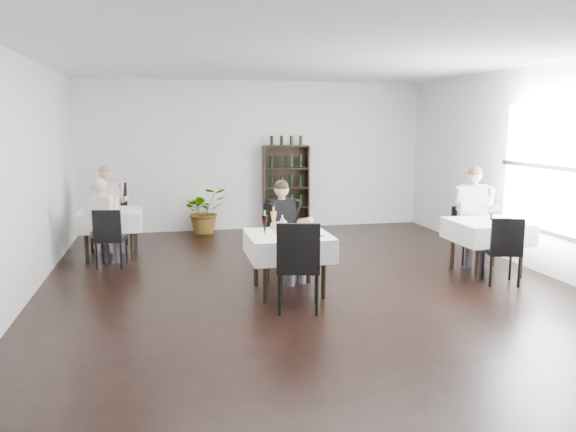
{
  "coord_description": "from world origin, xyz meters",
  "views": [
    {
      "loc": [
        -1.8,
        -6.83,
        2.16
      ],
      "look_at": [
        -0.26,
        0.2,
        0.97
      ],
      "focal_mm": 35.0,
      "sensor_mm": 36.0,
      "label": 1
    }
  ],
  "objects_px": {
    "diner_main": "(284,223)",
    "main_table": "(288,245)",
    "wine_shelf": "(286,188)",
    "potted_tree": "(205,211)"
  },
  "relations": [
    {
      "from": "potted_tree",
      "to": "main_table",
      "type": "bearing_deg",
      "value": -79.51
    },
    {
      "from": "wine_shelf",
      "to": "diner_main",
      "type": "height_order",
      "value": "wine_shelf"
    },
    {
      "from": "wine_shelf",
      "to": "main_table",
      "type": "xyz_separation_m",
      "value": [
        -0.9,
        -4.31,
        -0.23
      ]
    },
    {
      "from": "wine_shelf",
      "to": "main_table",
      "type": "relative_size",
      "value": 1.7
    },
    {
      "from": "diner_main",
      "to": "main_table",
      "type": "bearing_deg",
      "value": -96.7
    },
    {
      "from": "wine_shelf",
      "to": "diner_main",
      "type": "distance_m",
      "value": 3.86
    },
    {
      "from": "main_table",
      "to": "diner_main",
      "type": "xyz_separation_m",
      "value": [
        0.06,
        0.55,
        0.19
      ]
    },
    {
      "from": "wine_shelf",
      "to": "diner_main",
      "type": "bearing_deg",
      "value": -102.51
    },
    {
      "from": "wine_shelf",
      "to": "potted_tree",
      "type": "xyz_separation_m",
      "value": [
        -1.67,
        -0.15,
        -0.39
      ]
    },
    {
      "from": "wine_shelf",
      "to": "potted_tree",
      "type": "bearing_deg",
      "value": -174.82
    }
  ]
}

